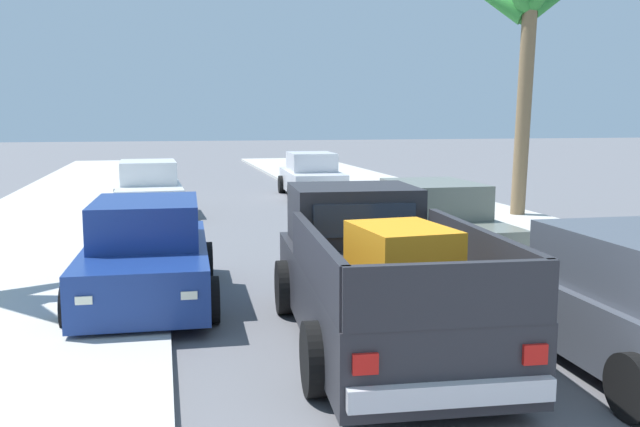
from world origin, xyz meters
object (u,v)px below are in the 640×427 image
at_px(car_left_near, 434,225).
at_px(car_right_near, 312,176).
at_px(car_left_mid, 147,255).
at_px(palm_tree_left_mid, 525,21).
at_px(car_right_mid, 149,190).
at_px(car_right_far, 634,303).
at_px(pickup_truck, 376,277).

bearing_deg(car_left_near, car_right_near, 89.88).
height_order(car_left_mid, palm_tree_left_mid, palm_tree_left_mid).
relative_size(car_right_mid, car_right_far, 1.00).
height_order(car_right_mid, car_right_far, same).
distance_m(car_left_mid, palm_tree_left_mid, 12.51).
height_order(pickup_truck, car_left_near, pickup_truck).
bearing_deg(pickup_truck, car_left_mid, 137.77).
xyz_separation_m(car_right_near, car_right_mid, (-5.50, -3.47, 0.00)).
distance_m(car_left_near, car_right_far, 5.76).
bearing_deg(palm_tree_left_mid, car_right_near, 123.50).
height_order(car_right_mid, palm_tree_left_mid, palm_tree_left_mid).
bearing_deg(car_left_near, palm_tree_left_mid, 46.97).
bearing_deg(car_left_near, car_left_mid, -161.96).
relative_size(pickup_truck, car_right_mid, 1.24).
xyz_separation_m(car_left_near, car_right_mid, (-5.48, 7.80, 0.00)).
height_order(pickup_truck, car_left_mid, pickup_truck).
height_order(car_left_near, car_right_far, same).
distance_m(car_left_near, palm_tree_left_mid, 7.88).
height_order(car_right_near, car_right_mid, same).
xyz_separation_m(car_left_mid, car_right_mid, (-0.14, 9.54, 0.00)).
bearing_deg(car_left_mid, pickup_truck, -42.23).
bearing_deg(car_right_mid, car_right_near, 32.23).
relative_size(pickup_truck, palm_tree_left_mid, 0.81).
bearing_deg(car_right_far, car_left_mid, 143.06).
bearing_deg(car_right_near, car_right_far, -90.05).
distance_m(pickup_truck, car_left_near, 4.98).
height_order(car_left_mid, car_right_mid, same).
xyz_separation_m(car_left_mid, car_right_far, (5.35, -4.02, 0.00)).
height_order(pickup_truck, car_right_mid, pickup_truck).
xyz_separation_m(car_left_near, car_left_mid, (-5.34, -1.74, 0.00)).
height_order(pickup_truck, car_right_far, pickup_truck).
relative_size(car_right_far, palm_tree_left_mid, 0.65).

